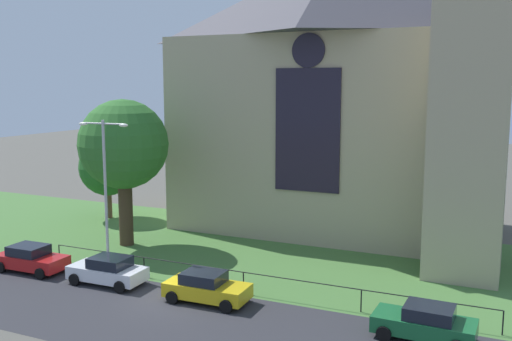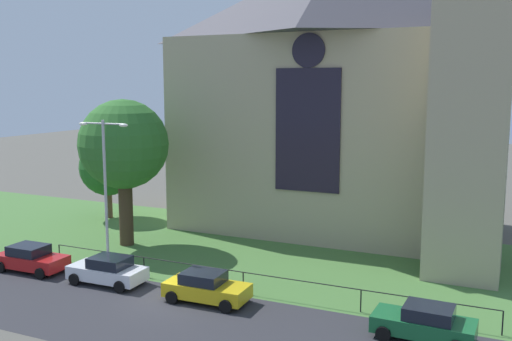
{
  "view_description": "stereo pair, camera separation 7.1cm",
  "coord_description": "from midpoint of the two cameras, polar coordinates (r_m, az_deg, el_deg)",
  "views": [
    {
      "loc": [
        15.36,
        -23.19,
        10.67
      ],
      "look_at": [
        1.19,
        8.0,
        5.53
      ],
      "focal_mm": 40.45,
      "sensor_mm": 36.0,
      "label": 1
    },
    {
      "loc": [
        15.42,
        -23.16,
        10.67
      ],
      "look_at": [
        1.19,
        8.0,
        5.53
      ],
      "focal_mm": 40.45,
      "sensor_mm": 36.0,
      "label": 2
    }
  ],
  "objects": [
    {
      "name": "ground",
      "position": [
        38.1,
        -0.44,
        -7.74
      ],
      "size": [
        160.0,
        160.0,
        0.0
      ],
      "primitive_type": "plane",
      "color": "#56544C"
    },
    {
      "name": "road_asphalt",
      "position": [
        28.27,
        -11.03,
        -13.81
      ],
      "size": [
        120.0,
        8.0,
        0.01
      ],
      "primitive_type": "cube",
      "color": "#2D2D33",
      "rests_on": "ground"
    },
    {
      "name": "grass_verge",
      "position": [
        36.37,
        -1.78,
        -8.53
      ],
      "size": [
        120.0,
        20.0,
        0.01
      ],
      "primitive_type": "cube",
      "color": "#477538",
      "rests_on": "ground"
    },
    {
      "name": "church_building",
      "position": [
        42.37,
        8.56,
        7.89
      ],
      "size": [
        23.2,
        16.2,
        26.0
      ],
      "color": "tan",
      "rests_on": "ground"
    },
    {
      "name": "iron_railing",
      "position": [
        30.13,
        -1.32,
        -10.3
      ],
      "size": [
        24.74,
        0.07,
        1.13
      ],
      "color": "black",
      "rests_on": "ground"
    },
    {
      "name": "tree_left_far",
      "position": [
        47.4,
        -14.48,
        0.31
      ],
      "size": [
        4.55,
        4.55,
        6.41
      ],
      "color": "brown",
      "rests_on": "ground"
    },
    {
      "name": "tree_left_near",
      "position": [
        38.8,
        -13.02,
        2.43
      ],
      "size": [
        5.89,
        5.89,
        9.73
      ],
      "color": "#423021",
      "rests_on": "ground"
    },
    {
      "name": "streetlamp_near",
      "position": [
        33.49,
        -14.76,
        -0.64
      ],
      "size": [
        3.37,
        0.26,
        8.71
      ],
      "color": "#B2B2B7",
      "rests_on": "ground"
    },
    {
      "name": "parked_car_red",
      "position": [
        35.95,
        -21.41,
        -8.11
      ],
      "size": [
        4.24,
        2.1,
        1.51
      ],
      "rotation": [
        0.0,
        0.0,
        0.02
      ],
      "color": "#B21919",
      "rests_on": "ground"
    },
    {
      "name": "parked_car_white",
      "position": [
        32.48,
        -14.49,
        -9.55
      ],
      "size": [
        4.23,
        2.09,
        1.51
      ],
      "rotation": [
        0.0,
        0.0,
        3.16
      ],
      "color": "silver",
      "rests_on": "ground"
    },
    {
      "name": "parked_car_yellow",
      "position": [
        29.14,
        -5.0,
        -11.42
      ],
      "size": [
        4.24,
        2.11,
        1.51
      ],
      "rotation": [
        0.0,
        0.0,
        0.02
      ],
      "color": "gold",
      "rests_on": "ground"
    },
    {
      "name": "parked_car_green",
      "position": [
        26.05,
        16.3,
        -14.24
      ],
      "size": [
        4.25,
        2.12,
        1.51
      ],
      "rotation": [
        0.0,
        0.0,
        3.11
      ],
      "color": "#196033",
      "rests_on": "ground"
    }
  ]
}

